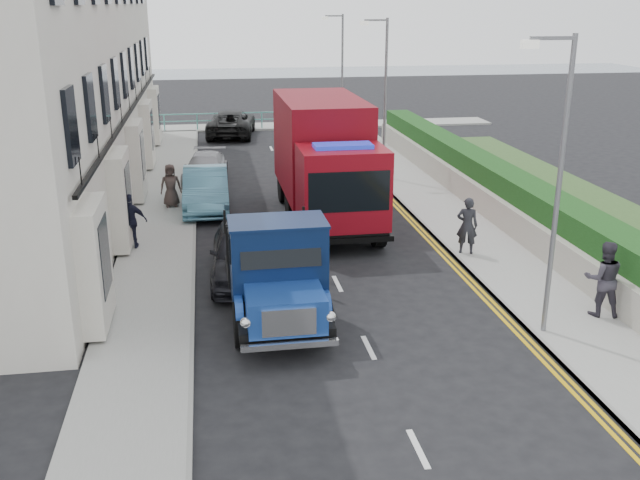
{
  "coord_description": "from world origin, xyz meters",
  "views": [
    {
      "loc": [
        -3.47,
        -16.51,
        7.61
      ],
      "look_at": [
        -0.53,
        1.83,
        1.4
      ],
      "focal_mm": 40.0,
      "sensor_mm": 36.0,
      "label": 1
    }
  ],
  "objects": [
    {
      "name": "seafront_car_right",
      "position": [
        3.5,
        24.43,
        0.72
      ],
      "size": [
        3.25,
        4.58,
        1.45
      ],
      "primitive_type": "imported",
      "rotation": [
        0.0,
        0.0,
        0.41
      ],
      "color": "silver",
      "rests_on": "ground"
    },
    {
      "name": "terrace_west",
      "position": [
        -9.47,
        13.0,
        7.17
      ],
      "size": [
        6.31,
        30.2,
        14.25
      ],
      "color": "silver",
      "rests_on": "ground"
    },
    {
      "name": "seafront_car_left",
      "position": [
        -1.97,
        26.25,
        0.77
      ],
      "size": [
        3.28,
        5.84,
        1.54
      ],
      "primitive_type": "imported",
      "rotation": [
        0.0,
        0.0,
        3.01
      ],
      "color": "black",
      "rests_on": "ground"
    },
    {
      "name": "garden_east",
      "position": [
        7.21,
        9.0,
        0.9
      ],
      "size": [
        1.45,
        28.0,
        1.75
      ],
      "color": "#B2AD9E",
      "rests_on": "ground"
    },
    {
      "name": "lamp_far",
      "position": [
        4.18,
        24.0,
        4.0
      ],
      "size": [
        1.23,
        0.18,
        7.0
      ],
      "color": "slate",
      "rests_on": "ground"
    },
    {
      "name": "parked_car_mid",
      "position": [
        -3.6,
        10.41,
        0.79
      ],
      "size": [
        1.72,
        4.82,
        1.58
      ],
      "primitive_type": "imported",
      "rotation": [
        0.0,
        0.0,
        -0.01
      ],
      "color": "teal",
      "rests_on": "ground"
    },
    {
      "name": "red_lorry",
      "position": [
        0.68,
        8.34,
        2.31
      ],
      "size": [
        2.89,
        8.31,
        4.34
      ],
      "rotation": [
        0.0,
        0.0,
        0.01
      ],
      "color": "black",
      "rests_on": "ground"
    },
    {
      "name": "pedestrian_east_near",
      "position": [
        4.4,
        3.64,
        1.02
      ],
      "size": [
        0.77,
        0.64,
        1.8
      ],
      "primitive_type": "imported",
      "rotation": [
        0.0,
        0.0,
        2.78
      ],
      "color": "black",
      "rests_on": "pavement_east"
    },
    {
      "name": "pavement_west",
      "position": [
        -5.2,
        9.0,
        0.06
      ],
      "size": [
        2.4,
        38.0,
        0.12
      ],
      "primitive_type": "cube",
      "color": "gray",
      "rests_on": "ground"
    },
    {
      "name": "sea_plane",
      "position": [
        0.0,
        60.0,
        0.0
      ],
      "size": [
        120.0,
        120.0,
        0.0
      ],
      "primitive_type": "plane",
      "color": "slate",
      "rests_on": "ground"
    },
    {
      "name": "seafront_railing",
      "position": [
        0.0,
        28.2,
        0.58
      ],
      "size": [
        13.0,
        0.08,
        1.11
      ],
      "color": "#59B2A5",
      "rests_on": "ground"
    },
    {
      "name": "bedford_lorry",
      "position": [
        -1.94,
        -0.45,
        1.25
      ],
      "size": [
        2.38,
        5.81,
        2.72
      ],
      "rotation": [
        0.0,
        0.0,
        0.01
      ],
      "color": "black",
      "rests_on": "ground"
    },
    {
      "name": "promenade",
      "position": [
        0.0,
        29.0,
        0.06
      ],
      "size": [
        30.0,
        2.5,
        0.12
      ],
      "primitive_type": "cube",
      "color": "gray",
      "rests_on": "ground"
    },
    {
      "name": "lamp_near",
      "position": [
        4.18,
        -2.0,
        4.0
      ],
      "size": [
        1.23,
        0.18,
        7.0
      ],
      "color": "slate",
      "rests_on": "ground"
    },
    {
      "name": "lamp_mid",
      "position": [
        4.18,
        14.0,
        4.0
      ],
      "size": [
        1.23,
        0.18,
        7.0
      ],
      "color": "slate",
      "rests_on": "ground"
    },
    {
      "name": "pedestrian_east_far",
      "position": [
        6.1,
        -1.36,
        1.09
      ],
      "size": [
        1.1,
        0.96,
        1.94
      ],
      "primitive_type": "imported",
      "rotation": [
        0.0,
        0.0,
        2.88
      ],
      "color": "#35313C",
      "rests_on": "pavement_east"
    },
    {
      "name": "ground",
      "position": [
        0.0,
        0.0,
        0.0
      ],
      "size": [
        120.0,
        120.0,
        0.0
      ],
      "primitive_type": "plane",
      "color": "black",
      "rests_on": "ground"
    },
    {
      "name": "pedestrian_west_near",
      "position": [
        -6.0,
        5.8,
        1.01
      ],
      "size": [
        1.07,
        0.48,
        1.79
      ],
      "primitive_type": "imported",
      "rotation": [
        0.0,
        0.0,
        3.09
      ],
      "color": "black",
      "rests_on": "pavement_west"
    },
    {
      "name": "pavement_east",
      "position": [
        5.3,
        9.0,
        0.06
      ],
      "size": [
        2.6,
        38.0,
        0.12
      ],
      "primitive_type": "cube",
      "color": "gray",
      "rests_on": "ground"
    },
    {
      "name": "parked_car_front",
      "position": [
        -2.6,
        2.9,
        0.78
      ],
      "size": [
        2.06,
        4.67,
        1.56
      ],
      "primitive_type": "imported",
      "rotation": [
        0.0,
        0.0,
        -0.05
      ],
      "color": "black",
      "rests_on": "ground"
    },
    {
      "name": "parked_car_rear",
      "position": [
        -3.6,
        14.86,
        0.62
      ],
      "size": [
        2.26,
        4.47,
        1.24
      ],
      "primitive_type": "imported",
      "rotation": [
        0.0,
        0.0,
        -0.12
      ],
      "color": "#99999D",
      "rests_on": "ground"
    },
    {
      "name": "pedestrian_west_far",
      "position": [
        -4.93,
        10.6,
        0.95
      ],
      "size": [
        0.86,
        0.61,
        1.65
      ],
      "primitive_type": "imported",
      "rotation": [
        0.0,
        0.0,
        0.11
      ],
      "color": "#3A2D2A",
      "rests_on": "pavement_west"
    }
  ]
}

